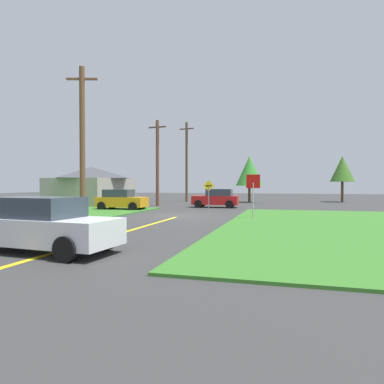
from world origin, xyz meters
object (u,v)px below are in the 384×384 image
car_approaching_junction (216,198)px  utility_pole_mid (157,162)px  oak_tree_left (249,171)px  parked_car_near_building (121,200)px  pine_tree_center (342,169)px  car_behind_on_main_road (42,225)px  barn (91,186)px  stop_sign (253,188)px  direction_sign (209,191)px  utility_pole_near (82,141)px  utility_pole_far (187,161)px

car_approaching_junction → utility_pole_mid: utility_pole_mid is taller
oak_tree_left → parked_car_near_building: bearing=-120.4°
pine_tree_center → car_behind_on_main_road: bearing=-111.1°
utility_pole_mid → barn: (-6.97, -0.19, -2.25)m
pine_tree_center → car_approaching_junction: bearing=-132.9°
stop_sign → direction_sign: (-4.21, 7.04, -0.36)m
car_approaching_junction → utility_pole_near: size_ratio=0.45×
utility_pole_mid → pine_tree_center: utility_pole_mid is taller
utility_pole_near → oak_tree_left: (7.50, 21.36, -0.98)m
parked_car_near_building → utility_pole_near: (1.02, -6.82, 3.74)m
utility_pole_mid → pine_tree_center: bearing=34.5°
car_behind_on_main_road → pine_tree_center: 36.50m
oak_tree_left → car_approaching_junction: bearing=-101.1°
utility_pole_near → direction_sign: 11.23m
utility_pole_near → direction_sign: (5.48, 9.31, -3.08)m
stop_sign → direction_sign: stop_sign is taller
utility_pole_near → car_approaching_junction: bearing=64.5°
direction_sign → utility_pole_near: bearing=-120.5°
utility_pole_near → pine_tree_center: utility_pole_near is taller
barn → direction_sign: bearing=-13.4°
utility_pole_far → oak_tree_left: bearing=2.6°
utility_pole_far → oak_tree_left: (7.32, 0.34, -1.24)m
stop_sign → car_approaching_junction: 10.38m
utility_pole_near → car_behind_on_main_road: bearing=-63.1°
parked_car_near_building → pine_tree_center: (18.76, 18.00, 3.01)m
stop_sign → car_behind_on_main_road: 12.51m
utility_pole_mid → barn: size_ratio=1.09×
car_approaching_junction → parked_car_near_building: same height
oak_tree_left → pine_tree_center: bearing=18.7°
utility_pole_near → barn: size_ratio=1.20×
car_approaching_junction → stop_sign: bearing=111.2°
utility_pole_mid → direction_sign: bearing=-29.5°
car_behind_on_main_road → utility_pole_far: 30.72m
oak_tree_left → barn: bearing=-148.3°
utility_pole_mid → barn: utility_pole_mid is taller
parked_car_near_building → pine_tree_center: size_ratio=0.73×
oak_tree_left → utility_pole_near: bearing=-109.3°
utility_pole_far → direction_sign: 13.28m
car_behind_on_main_road → utility_pole_mid: (-4.79, 21.62, 3.33)m
car_behind_on_main_road → stop_sign: bearing=70.9°
utility_pole_near → oak_tree_left: bearing=70.7°
direction_sign → utility_pole_mid: bearing=150.5°
utility_pole_near → direction_sign: bearing=59.5°
utility_pole_far → barn: utility_pole_far is taller
stop_sign → direction_sign: bearing=-62.1°
parked_car_near_building → utility_pole_near: size_ratio=0.44×
utility_pole_near → barn: 14.49m
car_approaching_junction → oak_tree_left: 10.15m
car_approaching_junction → parked_car_near_building: (-6.65, -4.95, -0.00)m
utility_pole_near → utility_pole_mid: (-0.17, 12.51, -0.40)m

